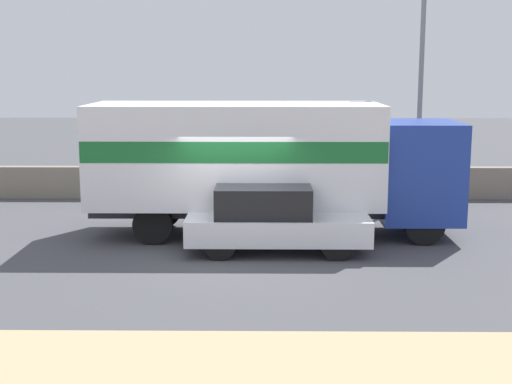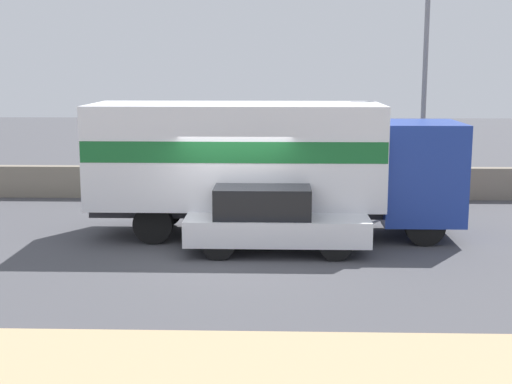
# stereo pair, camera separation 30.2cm
# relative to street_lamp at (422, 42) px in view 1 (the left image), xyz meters

# --- Properties ---
(ground_plane) EXTENTS (80.00, 80.00, 0.00)m
(ground_plane) POSITION_rel_street_lamp_xyz_m (-5.10, -5.74, -4.68)
(ground_plane) COLOR #47474C
(stone_wall_backdrop) EXTENTS (60.00, 0.35, 0.97)m
(stone_wall_backdrop) POSITION_rel_street_lamp_xyz_m (-5.10, 0.90, -4.20)
(stone_wall_backdrop) COLOR gray
(stone_wall_backdrop) RESTS_ON ground_plane
(street_lamp) EXTENTS (0.56, 0.28, 8.23)m
(street_lamp) POSITION_rel_street_lamp_xyz_m (0.00, 0.00, 0.00)
(street_lamp) COLOR slate
(street_lamp) RESTS_ON ground_plane
(box_truck) EXTENTS (8.64, 2.59, 3.15)m
(box_truck) POSITION_rel_street_lamp_xyz_m (-4.49, -3.92, -2.83)
(box_truck) COLOR navy
(box_truck) RESTS_ON ground_plane
(car_hatchback) EXTENTS (3.96, 1.71, 1.48)m
(car_hatchback) POSITION_rel_street_lamp_xyz_m (-4.28, -5.43, -3.95)
(car_hatchback) COLOR silver
(car_hatchback) RESTS_ON ground_plane
(pedestrian) EXTENTS (0.35, 0.35, 1.58)m
(pedestrian) POSITION_rel_street_lamp_xyz_m (0.79, -0.41, -3.86)
(pedestrian) COLOR #1E1E2D
(pedestrian) RESTS_ON ground_plane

